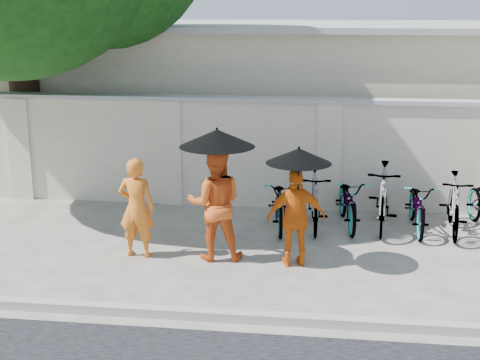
# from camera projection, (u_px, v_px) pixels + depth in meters

# --- Properties ---
(ground) EXTENTS (80.00, 80.00, 0.00)m
(ground) POSITION_uv_depth(u_px,v_px,m) (191.00, 265.00, 9.91)
(ground) COLOR #ADA496
(kerb) EXTENTS (40.00, 0.16, 0.12)m
(kerb) POSITION_uv_depth(u_px,v_px,m) (164.00, 312.00, 8.27)
(kerb) COLOR #A0A0A0
(kerb) RESTS_ON ground
(compound_wall) EXTENTS (20.00, 0.30, 2.00)m
(compound_wall) POSITION_uv_depth(u_px,v_px,m) (275.00, 155.00, 12.61)
(compound_wall) COLOR beige
(compound_wall) RESTS_ON ground
(building_behind) EXTENTS (14.00, 6.00, 3.20)m
(building_behind) POSITION_uv_depth(u_px,v_px,m) (329.00, 97.00, 15.98)
(building_behind) COLOR beige
(building_behind) RESTS_ON ground
(monk_left) EXTENTS (0.58, 0.40, 1.54)m
(monk_left) POSITION_uv_depth(u_px,v_px,m) (137.00, 208.00, 10.10)
(monk_left) COLOR orange
(monk_left) RESTS_ON ground
(monk_center) EXTENTS (0.92, 0.76, 1.73)m
(monk_center) POSITION_uv_depth(u_px,v_px,m) (215.00, 204.00, 9.98)
(monk_center) COLOR #E1581C
(monk_center) RESTS_ON ground
(parasol_center) EXTENTS (1.11, 1.11, 1.03)m
(parasol_center) POSITION_uv_depth(u_px,v_px,m) (217.00, 138.00, 9.64)
(parasol_center) COLOR black
(parasol_center) RESTS_ON ground
(monk_right) EXTENTS (0.92, 0.53, 1.47)m
(monk_right) POSITION_uv_depth(u_px,v_px,m) (296.00, 218.00, 9.74)
(monk_right) COLOR orange
(monk_right) RESTS_ON ground
(parasol_right) EXTENTS (0.94, 0.94, 0.96)m
(parasol_right) POSITION_uv_depth(u_px,v_px,m) (299.00, 156.00, 9.42)
(parasol_right) COLOR black
(parasol_right) RESTS_ON ground
(bike_0) EXTENTS (0.75, 1.73, 0.88)m
(bike_0) POSITION_uv_depth(u_px,v_px,m) (281.00, 203.00, 11.48)
(bike_0) COLOR gray
(bike_0) RESTS_ON ground
(bike_1) EXTENTS (0.57, 1.72, 1.02)m
(bike_1) POSITION_uv_depth(u_px,v_px,m) (315.00, 200.00, 11.43)
(bike_1) COLOR gray
(bike_1) RESTS_ON ground
(bike_2) EXTENTS (0.79, 1.77, 0.90)m
(bike_2) POSITION_uv_depth(u_px,v_px,m) (348.00, 201.00, 11.54)
(bike_2) COLOR gray
(bike_2) RESTS_ON ground
(bike_3) EXTENTS (0.71, 1.91, 1.12)m
(bike_3) POSITION_uv_depth(u_px,v_px,m) (383.00, 197.00, 11.42)
(bike_3) COLOR gray
(bike_3) RESTS_ON ground
(bike_4) EXTENTS (0.59, 1.68, 0.88)m
(bike_4) POSITION_uv_depth(u_px,v_px,m) (418.00, 206.00, 11.34)
(bike_4) COLOR gray
(bike_4) RESTS_ON ground
(bike_5) EXTENTS (0.64, 1.73, 1.01)m
(bike_5) POSITION_uv_depth(u_px,v_px,m) (454.00, 204.00, 11.17)
(bike_5) COLOR gray
(bike_5) RESTS_ON ground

